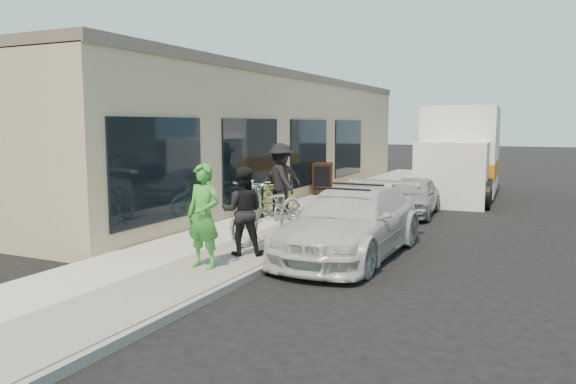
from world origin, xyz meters
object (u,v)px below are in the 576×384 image
(sandwich_board, at_px, (322,179))
(cruiser_bike_b, at_px, (263,197))
(moving_truck, at_px, (460,157))
(man_standing, at_px, (243,211))
(tandem_bike, at_px, (269,210))
(sedan_white, at_px, (351,222))
(cruiser_bike_a, at_px, (252,201))
(bike_rack, at_px, (268,196))
(bystander_b, at_px, (282,184))
(sedan_silver, at_px, (412,196))
(cruiser_bike_c, at_px, (276,198))
(woman_rider, at_px, (204,216))
(bystander_a, at_px, (281,179))

(sandwich_board, height_order, cruiser_bike_b, sandwich_board)
(moving_truck, bearing_deg, man_standing, -103.46)
(tandem_bike, bearing_deg, cruiser_bike_b, 129.00)
(sedan_white, bearing_deg, cruiser_bike_a, 152.29)
(bike_rack, distance_m, man_standing, 4.40)
(sandwich_board, distance_m, cruiser_bike_b, 4.63)
(sandwich_board, bearing_deg, bystander_b, -100.85)
(tandem_bike, bearing_deg, sandwich_board, 112.54)
(moving_truck, relative_size, tandem_bike, 2.72)
(sandwich_board, distance_m, sedan_silver, 4.06)
(cruiser_bike_c, xyz_separation_m, bystander_b, (0.07, 0.24, 0.36))
(moving_truck, bearing_deg, tandem_bike, -105.37)
(cruiser_bike_b, distance_m, bystander_b, 0.67)
(bike_rack, height_order, cruiser_bike_b, cruiser_bike_b)
(man_standing, bearing_deg, woman_rider, 58.22)
(sedan_silver, bearing_deg, bike_rack, -143.24)
(tandem_bike, bearing_deg, cruiser_bike_a, 136.99)
(sandwich_board, bearing_deg, woman_rider, -97.18)
(sedan_silver, distance_m, bystander_a, 3.82)
(sedan_silver, distance_m, man_standing, 6.98)
(bystander_a, bearing_deg, sedan_silver, -102.64)
(cruiser_bike_c, bearing_deg, man_standing, -52.87)
(woman_rider, relative_size, cruiser_bike_c, 1.18)
(tandem_bike, bearing_deg, woman_rider, -81.12)
(bike_rack, height_order, bystander_a, bystander_a)
(sedan_white, xyz_separation_m, cruiser_bike_b, (-3.41, 2.79, -0.04))
(moving_truck, height_order, cruiser_bike_a, moving_truck)
(bike_rack, xyz_separation_m, man_standing, (1.59, -4.09, 0.29))
(bike_rack, distance_m, cruiser_bike_a, 0.96)
(woman_rider, relative_size, cruiser_bike_a, 1.04)
(sedan_silver, relative_size, man_standing, 1.97)
(moving_truck, relative_size, cruiser_bike_b, 3.60)
(man_standing, bearing_deg, cruiser_bike_c, -96.28)
(bystander_a, bearing_deg, sandwich_board, -43.14)
(moving_truck, relative_size, cruiser_bike_a, 3.88)
(man_standing, xyz_separation_m, cruiser_bike_a, (-1.55, 3.13, -0.31))
(man_standing, bearing_deg, bystander_a, -97.99)
(sandwich_board, bearing_deg, tandem_bike, -93.93)
(sandwich_board, distance_m, woman_rider, 10.04)
(tandem_bike, bearing_deg, sedan_white, 10.39)
(woman_rider, bearing_deg, man_standing, 87.34)
(man_standing, distance_m, cruiser_bike_c, 4.67)
(tandem_bike, relative_size, man_standing, 1.48)
(bystander_a, relative_size, bystander_b, 1.17)
(cruiser_bike_a, bearing_deg, sandwich_board, 66.28)
(bike_rack, bearing_deg, man_standing, -68.78)
(bystander_b, bearing_deg, sandwich_board, 71.06)
(bike_rack, distance_m, woman_rider, 5.40)
(sandwich_board, xyz_separation_m, sedan_white, (3.57, -7.41, -0.04))
(man_standing, distance_m, bystander_a, 4.69)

